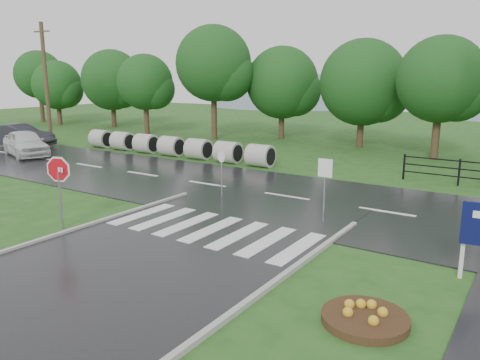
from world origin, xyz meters
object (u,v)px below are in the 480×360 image
Objects in this scene: culvert_pipes at (171,146)px; car_white at (27,156)px; stop_sign at (59,175)px; car_dark at (20,147)px.

car_white is (-7.29, -4.91, -0.60)m from culvert_pipes.
culvert_pipes is 5.61× the size of stop_sign.
car_dark is (-3.77, 1.91, 0.00)m from car_white.
culvert_pipes reaches higher than car_white.
car_white reaches higher than car_dark.
car_dark is (-11.06, -3.00, -0.60)m from culvert_pipes.
car_white is 0.97× the size of car_dark.
culvert_pipes is at bearing -93.46° from car_dark.
stop_sign reaches higher than car_dark.
stop_sign is 0.52× the size of car_dark.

